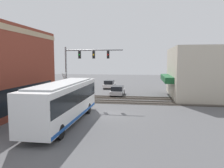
{
  "coord_description": "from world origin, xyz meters",
  "views": [
    {
      "loc": [
        -20.68,
        -3.77,
        5.14
      ],
      "look_at": [
        3.49,
        -0.13,
        2.53
      ],
      "focal_mm": 35.0,
      "sensor_mm": 36.0,
      "label": 1
    }
  ],
  "objects_px": {
    "crossing_signal": "(64,85)",
    "parked_car_silver": "(118,91)",
    "parked_car_white": "(109,84)",
    "city_bus": "(64,101)"
  },
  "relations": [
    {
      "from": "crossing_signal",
      "to": "parked_car_white",
      "type": "distance_m",
      "value": 15.89
    },
    {
      "from": "parked_car_silver",
      "to": "parked_car_white",
      "type": "xyz_separation_m",
      "value": [
        8.32,
        2.6,
        0.03
      ]
    },
    {
      "from": "city_bus",
      "to": "crossing_signal",
      "type": "distance_m",
      "value": 8.26
    },
    {
      "from": "city_bus",
      "to": "parked_car_white",
      "type": "xyz_separation_m",
      "value": [
        23.26,
        -0.0,
        -1.17
      ]
    },
    {
      "from": "parked_car_silver",
      "to": "parked_car_white",
      "type": "bearing_deg",
      "value": 17.35
    },
    {
      "from": "parked_car_white",
      "to": "crossing_signal",
      "type": "bearing_deg",
      "value": 169.39
    },
    {
      "from": "crossing_signal",
      "to": "parked_car_silver",
      "type": "bearing_deg",
      "value": -37.37
    },
    {
      "from": "city_bus",
      "to": "parked_car_silver",
      "type": "height_order",
      "value": "city_bus"
    },
    {
      "from": "crossing_signal",
      "to": "parked_car_silver",
      "type": "relative_size",
      "value": 0.88
    },
    {
      "from": "crossing_signal",
      "to": "parked_car_silver",
      "type": "xyz_separation_m",
      "value": [
        7.22,
        -5.51,
        -1.63
      ]
    }
  ]
}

